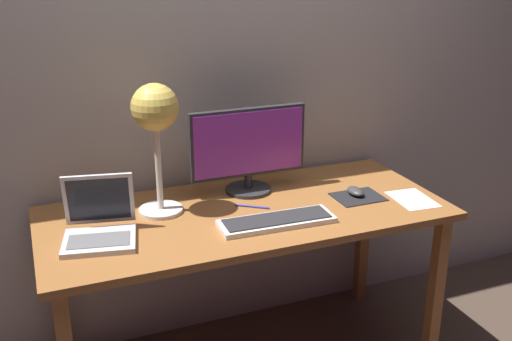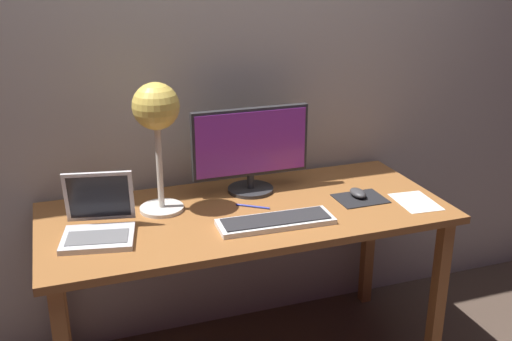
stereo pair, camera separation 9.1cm
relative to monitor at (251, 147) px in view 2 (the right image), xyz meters
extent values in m
cube|color=#A8A099|center=(-0.08, 0.22, 0.36)|extent=(4.80, 0.06, 2.60)
cube|color=#935B2D|center=(-0.08, -0.18, -0.21)|extent=(1.60, 0.70, 0.03)
cube|color=#935B2D|center=(0.66, -0.47, -0.58)|extent=(0.05, 0.05, 0.71)
cube|color=#935B2D|center=(-0.82, 0.11, -0.58)|extent=(0.05, 0.05, 0.71)
cube|color=#935B2D|center=(0.66, 0.11, -0.58)|extent=(0.05, 0.05, 0.71)
cylinder|color=#28282B|center=(0.00, 0.00, -0.19)|extent=(0.19, 0.19, 0.01)
cylinder|color=#28282B|center=(0.00, 0.00, -0.15)|extent=(0.03, 0.03, 0.06)
cube|color=#28282B|center=(0.00, 0.00, 0.02)|extent=(0.50, 0.03, 0.29)
cube|color=purple|center=(0.00, -0.02, 0.02)|extent=(0.48, 0.00, 0.26)
cube|color=silver|center=(-0.02, -0.35, -0.19)|extent=(0.44, 0.16, 0.02)
cube|color=#28282B|center=(-0.02, -0.35, -0.17)|extent=(0.41, 0.13, 0.01)
cube|color=silver|center=(-0.66, -0.26, -0.19)|extent=(0.28, 0.25, 0.02)
cube|color=slate|center=(-0.66, -0.28, -0.18)|extent=(0.23, 0.15, 0.00)
cube|color=silver|center=(-0.64, -0.15, -0.08)|extent=(0.25, 0.10, 0.20)
cube|color=black|center=(-0.64, -0.15, -0.08)|extent=(0.22, 0.09, 0.17)
cylinder|color=beige|center=(-0.40, -0.07, -0.19)|extent=(0.17, 0.17, 0.01)
cylinder|color=silver|center=(-0.40, -0.07, 0.00)|extent=(0.02, 0.02, 0.37)
sphere|color=gold|center=(-0.40, -0.07, 0.23)|extent=(0.18, 0.18, 0.18)
sphere|color=#FFEAB2|center=(-0.40, -0.08, 0.18)|extent=(0.06, 0.06, 0.06)
cube|color=black|center=(0.40, -0.23, -0.19)|extent=(0.20, 0.16, 0.00)
ellipsoid|color=#38383A|center=(0.40, -0.21, -0.18)|extent=(0.06, 0.10, 0.03)
cube|color=white|center=(0.60, -0.34, -0.20)|extent=(0.16, 0.22, 0.00)
cylinder|color=#2633A5|center=(-0.05, -0.17, -0.19)|extent=(0.12, 0.09, 0.01)
camera|label=1|loc=(-0.85, -2.21, 0.76)|focal=41.91mm
camera|label=2|loc=(-0.76, -2.24, 0.76)|focal=41.91mm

